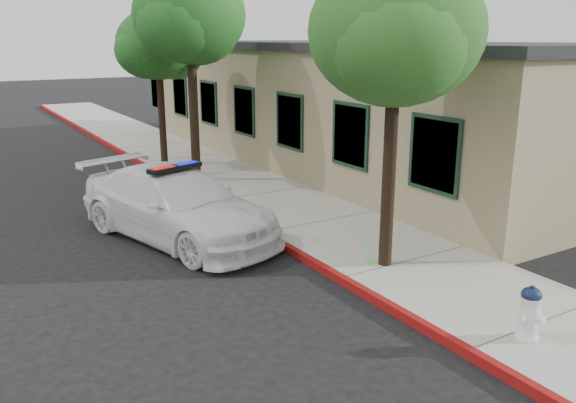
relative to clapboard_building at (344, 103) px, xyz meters
The scene contains 9 objects.
ground 11.42m from the clapboard_building, 126.62° to the right, with size 120.00×120.00×0.00m, color black.
sidewalk 8.13m from the clapboard_building, 130.31° to the right, with size 3.20×60.00×0.15m, color #9C9A8E.
red_curb 9.18m from the clapboard_building, 137.85° to the right, with size 0.14×60.00×0.16m, color maroon.
clapboard_building is the anchor object (origin of this frame).
police_car 9.74m from the clapboard_building, 149.13° to the right, with size 3.65×5.81×1.69m.
fire_hydrant 13.57m from the clapboard_building, 115.01° to the right, with size 0.47×0.41×0.82m.
street_tree_near 10.73m from the clapboard_building, 121.98° to the right, with size 3.08×3.17×5.65m.
street_tree_mid 6.57m from the clapboard_building, behind, with size 3.30×3.34×6.23m.
street_tree_far 6.68m from the clapboard_building, 159.01° to the left, with size 3.00×2.74×5.18m.
Camera 1 is at (-5.95, -7.93, 4.39)m, focal length 36.32 mm.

